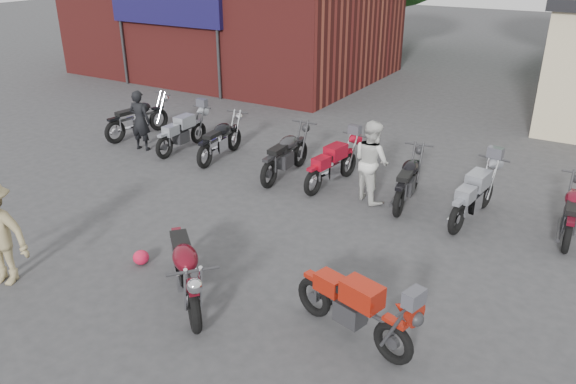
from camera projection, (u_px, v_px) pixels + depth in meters
The scene contains 15 objects.
ground at pixel (178, 288), 9.09m from camera, with size 90.00×90.00×0.00m, color #333335.
brick_building at pixel (234, 23), 23.46m from camera, with size 12.00×8.00×4.00m, color maroon.
vintage_motorcycle at pixel (185, 265), 8.50m from camera, with size 2.21×0.73×1.28m, color #560A16, non-canonical shape.
sportbike at pixel (354, 304), 7.70m from camera, with size 1.98×0.65×1.15m, color #A81E0E, non-canonical shape.
helmet at pixel (141, 257), 9.71m from camera, with size 0.28×0.28×0.26m, color red.
person_dark at pixel (140, 120), 14.82m from camera, with size 0.59×0.39×1.61m, color black.
person_light at pixel (371, 161), 11.85m from camera, with size 0.86×0.67×1.77m, color silver.
row_bike_0 at pixel (138, 116), 15.91m from camera, with size 2.09×0.69×1.21m, color black, non-canonical shape.
row_bike_1 at pixel (182, 130), 14.85m from camera, with size 1.92×0.63×1.11m, color #8E929B, non-canonical shape.
row_bike_2 at pixel (220, 137), 14.28m from camera, with size 1.97×0.65×1.14m, color black, non-canonical shape.
row_bike_3 at pixel (286, 152), 13.18m from camera, with size 2.10×0.69×1.22m, color #28272A, non-canonical shape.
row_bike_4 at pixel (332, 162), 12.69m from camera, with size 1.94×0.64×1.12m, color #AC0E23, non-canonical shape.
row_bike_5 at pixel (408, 177), 11.84m from camera, with size 1.99×0.66×1.15m, color black, non-canonical shape.
row_bike_6 at pixel (474, 193), 11.08m from camera, with size 2.04×0.67×1.18m, color gray, non-canonical shape.
row_bike_7 at pixel (572, 209), 10.48m from camera, with size 1.90×0.63×1.10m, color #570A18, non-canonical shape.
Camera 1 is at (5.48, -5.65, 5.13)m, focal length 35.00 mm.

